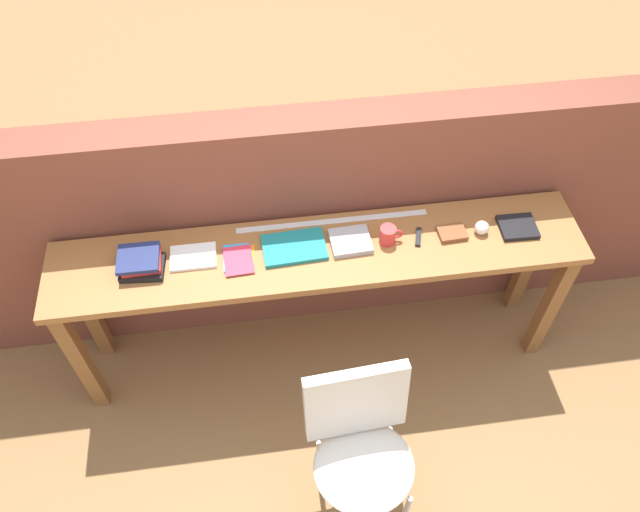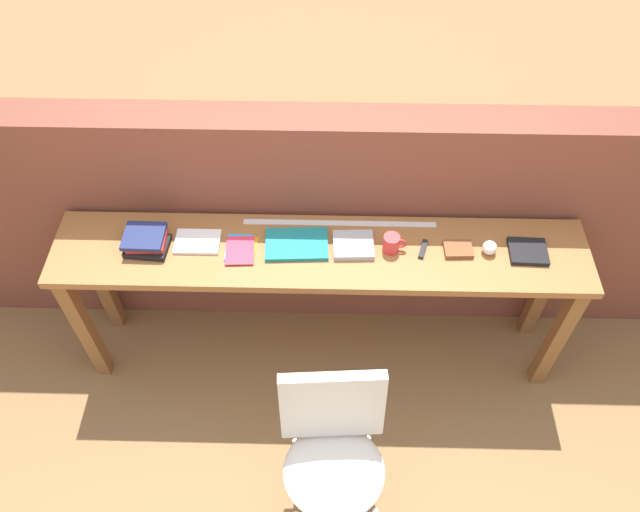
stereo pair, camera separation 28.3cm
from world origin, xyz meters
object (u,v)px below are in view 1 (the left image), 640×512
Objects in this scene: magazine_cycling at (193,257)px; book_repair_rightmost at (518,227)px; book_open_centre at (294,247)px; book_stack_leftmost at (141,263)px; leather_journal_brown at (452,233)px; chair_white_moulded at (361,445)px; pamphlet_pile_colourful at (238,259)px; sports_ball_small at (482,228)px; multitool_folded at (418,237)px; mug at (388,235)px.

book_repair_rightmost is (1.53, -0.03, 0.00)m from magazine_cycling.
book_repair_rightmost is (1.06, -0.02, 0.00)m from book_open_centre.
book_stack_leftmost is at bearing 178.91° from book_open_centre.
book_stack_leftmost reaches higher than leather_journal_brown.
book_open_centre is 1.07m from book_repair_rightmost.
chair_white_moulded is 5.16× the size of book_repair_rightmost.
pamphlet_pile_colourful is 2.82× the size of sports_ball_small.
book_open_centre is at bearing 1.70° from book_stack_leftmost.
leather_journal_brown is 0.14m from sports_ball_small.
chair_white_moulded is 3.07× the size of book_open_centre.
sports_ball_small is at bearing 0.03° from book_stack_leftmost.
book_stack_leftmost is at bearing 178.90° from pamphlet_pile_colourful.
leather_journal_brown is (0.16, -0.00, 0.00)m from multitool_folded.
chair_white_moulded is 0.98m from pamphlet_pile_colourful.
mug is at bearing 179.31° from sports_ball_small.
magazine_cycling is 1.90× the size of multitool_folded.
pamphlet_pile_colourful is 1.32m from book_repair_rightmost.
mug reaches higher than sports_ball_small.
book_stack_leftmost reaches higher than chair_white_moulded.
book_stack_leftmost is 1.87× the size of mug.
sports_ball_small is (0.14, -0.00, 0.02)m from leather_journal_brown.
book_stack_leftmost reaches higher than sports_ball_small.
pamphlet_pile_colourful is at bearing -179.54° from sports_ball_small.
multitool_folded is at bearing 0.33° from mug.
book_open_centre is 1.68× the size of book_repair_rightmost.
book_repair_rightmost is (0.63, -0.01, -0.03)m from mug.
sports_ball_small reaches higher than multitool_folded.
leather_journal_brown is (1.21, -0.02, 0.00)m from magazine_cycling.
sports_ball_small is 0.39× the size of book_repair_rightmost.
chair_white_moulded is 1.25m from book_repair_rightmost.
mug reaches higher than book_open_centre.
magazine_cycling is 1.21× the size of book_repair_rightmost.
leather_journal_brown is at bearing 55.34° from chair_white_moulded.
chair_white_moulded is 1.14m from sports_ball_small.
book_stack_leftmost is at bearing -178.18° from book_repair_rightmost.
book_stack_leftmost is 1.87× the size of multitool_folded.
mug is (0.90, -0.02, 0.04)m from magazine_cycling.
book_repair_rightmost is (0.88, 0.81, 0.37)m from chair_white_moulded.
book_stack_leftmost is at bearing -179.68° from multitool_folded.
chair_white_moulded is 4.34× the size of book_stack_leftmost.
chair_white_moulded and pamphlet_pile_colourful have the same top height.
chair_white_moulded is at bearing -107.32° from mug.
chair_white_moulded is at bearing -52.08° from magazine_cycling.
book_open_centre is 0.58m from multitool_folded.
book_stack_leftmost is 1.76m from book_repair_rightmost.
book_open_centre is 0.44m from mug.
book_repair_rightmost is at bearing -3.88° from book_open_centre.
mug is at bearing -1.25° from magazine_cycling.
magazine_cycling is at bearing 178.85° from sports_ball_small.
chair_white_moulded is 0.98m from multitool_folded.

